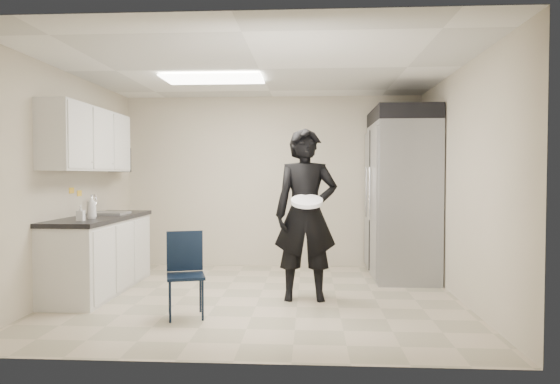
# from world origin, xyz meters

# --- Properties ---
(floor) EXTENTS (4.50, 4.50, 0.00)m
(floor) POSITION_xyz_m (0.00, 0.00, 0.00)
(floor) COLOR #BBAC93
(floor) RESTS_ON ground
(ceiling) EXTENTS (4.50, 4.50, 0.00)m
(ceiling) POSITION_xyz_m (0.00, 0.00, 2.60)
(ceiling) COLOR silver
(ceiling) RESTS_ON back_wall
(back_wall) EXTENTS (4.50, 0.00, 4.50)m
(back_wall) POSITION_xyz_m (0.00, 2.00, 1.30)
(back_wall) COLOR beige
(back_wall) RESTS_ON floor
(left_wall) EXTENTS (0.00, 4.00, 4.00)m
(left_wall) POSITION_xyz_m (-2.25, 0.00, 1.30)
(left_wall) COLOR beige
(left_wall) RESTS_ON floor
(right_wall) EXTENTS (0.00, 4.00, 4.00)m
(right_wall) POSITION_xyz_m (2.25, 0.00, 1.30)
(right_wall) COLOR beige
(right_wall) RESTS_ON floor
(ceiling_panel) EXTENTS (1.20, 0.60, 0.02)m
(ceiling_panel) POSITION_xyz_m (-0.60, 0.40, 2.57)
(ceiling_panel) COLOR white
(ceiling_panel) RESTS_ON ceiling
(lower_counter) EXTENTS (0.60, 1.90, 0.86)m
(lower_counter) POSITION_xyz_m (-1.95, 0.20, 0.43)
(lower_counter) COLOR silver
(lower_counter) RESTS_ON floor
(countertop) EXTENTS (0.64, 1.95, 0.05)m
(countertop) POSITION_xyz_m (-1.95, 0.20, 0.89)
(countertop) COLOR black
(countertop) RESTS_ON lower_counter
(sink) EXTENTS (0.42, 0.40, 0.14)m
(sink) POSITION_xyz_m (-1.93, 0.45, 0.87)
(sink) COLOR gray
(sink) RESTS_ON countertop
(faucet) EXTENTS (0.02, 0.02, 0.24)m
(faucet) POSITION_xyz_m (-2.13, 0.45, 1.02)
(faucet) COLOR silver
(faucet) RESTS_ON countertop
(upper_cabinets) EXTENTS (0.35, 1.80, 0.75)m
(upper_cabinets) POSITION_xyz_m (-2.08, 0.20, 1.83)
(upper_cabinets) COLOR silver
(upper_cabinets) RESTS_ON left_wall
(towel_dispenser) EXTENTS (0.22, 0.30, 0.35)m
(towel_dispenser) POSITION_xyz_m (-2.14, 1.35, 1.62)
(towel_dispenser) COLOR black
(towel_dispenser) RESTS_ON left_wall
(notice_sticker_left) EXTENTS (0.00, 0.12, 0.07)m
(notice_sticker_left) POSITION_xyz_m (-2.24, 0.10, 1.22)
(notice_sticker_left) COLOR yellow
(notice_sticker_left) RESTS_ON left_wall
(notice_sticker_right) EXTENTS (0.00, 0.12, 0.07)m
(notice_sticker_right) POSITION_xyz_m (-2.24, 0.30, 1.18)
(notice_sticker_right) COLOR yellow
(notice_sticker_right) RESTS_ON left_wall
(commercial_fridge) EXTENTS (0.80, 1.35, 2.10)m
(commercial_fridge) POSITION_xyz_m (1.83, 1.27, 1.05)
(commercial_fridge) COLOR gray
(commercial_fridge) RESTS_ON floor
(fridge_compressor) EXTENTS (0.80, 1.35, 0.20)m
(fridge_compressor) POSITION_xyz_m (1.83, 1.27, 2.20)
(fridge_compressor) COLOR black
(fridge_compressor) RESTS_ON commercial_fridge
(folding_chair) EXTENTS (0.45, 0.45, 0.81)m
(folding_chair) POSITION_xyz_m (-0.65, -0.83, 0.41)
(folding_chair) COLOR black
(folding_chair) RESTS_ON floor
(man_tuxedo) EXTENTS (0.73, 0.51, 1.92)m
(man_tuxedo) POSITION_xyz_m (0.53, -0.06, 0.96)
(man_tuxedo) COLOR black
(man_tuxedo) RESTS_ON floor
(bucket_lid) EXTENTS (0.36, 0.36, 0.04)m
(bucket_lid) POSITION_xyz_m (0.54, -0.31, 1.12)
(bucket_lid) COLOR silver
(bucket_lid) RESTS_ON man_tuxedo
(soap_bottle_a) EXTENTS (0.14, 0.14, 0.27)m
(soap_bottle_a) POSITION_xyz_m (-1.88, -0.18, 1.05)
(soap_bottle_a) COLOR white
(soap_bottle_a) RESTS_ON countertop
(soap_bottle_b) EXTENTS (0.08, 0.08, 0.17)m
(soap_bottle_b) POSITION_xyz_m (-1.89, -0.44, 0.99)
(soap_bottle_b) COLOR #A4A3AE
(soap_bottle_b) RESTS_ON countertop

